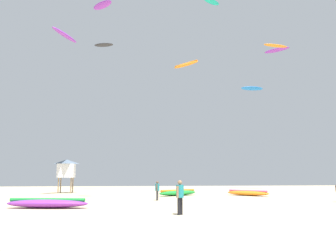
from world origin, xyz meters
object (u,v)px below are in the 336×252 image
Objects in this scene: person_foreground at (180,194)px; kite_aloft_1 at (102,5)px; kite_grounded_mid at (47,203)px; kite_aloft_7 at (275,46)px; lifeguard_tower at (66,168)px; kite_aloft_5 at (211,1)px; kite_aloft_4 at (277,50)px; person_left at (157,189)px; kite_aloft_3 at (186,65)px; kite_aloft_0 at (252,88)px; kite_grounded_near at (248,193)px; kite_aloft_2 at (104,45)px; kite_grounded_far at (178,193)px; kite_aloft_6 at (65,35)px.

kite_aloft_1 reaches higher than person_foreground.
kite_grounded_mid is 1.51× the size of kite_aloft_7.
kite_aloft_5 is at bearing 4.61° from lifeguard_tower.
kite_grounded_mid is 1.41× the size of kite_aloft_4.
person_foreground is 32.28m from kite_aloft_7.
kite_aloft_1 is at bearing -70.03° from lifeguard_tower.
person_left is at bearing -55.71° from lifeguard_tower.
kite_aloft_0 is at bearing 43.48° from kite_aloft_3.
kite_aloft_4 is (27.38, 20.06, 4.86)m from kite_aloft_1.
kite_grounded_near is at bearing -47.80° from kite_aloft_3.
person_foreground is 0.43× the size of lifeguard_tower.
person_left is 0.30× the size of kite_grounded_mid.
person_left is 0.39× the size of lifeguard_tower.
person_foreground is 0.81× the size of kite_aloft_1.
person_foreground is 0.57× the size of kite_aloft_5.
kite_aloft_3 is (4.84, 11.93, 15.41)m from person_left.
person_left is 0.51× the size of kite_aloft_2.
kite_aloft_7 is at bearing 93.90° from person_foreground.
kite_grounded_near is at bearing -144.64° from kite_aloft_7.
kite_aloft_2 reaches higher than lifeguard_tower.
kite_grounded_far is 28.41m from kite_aloft_2.
person_foreground reaches higher than person_left.
kite_aloft_2 is (-6.47, 32.99, 21.54)m from person_foreground.
kite_grounded_far is 1.25× the size of lifeguard_tower.
kite_aloft_5 is (-9.65, -9.38, 10.50)m from kite_aloft_0.
kite_grounded_far is 30.04m from kite_aloft_0.
kite_grounded_mid is 46.62m from kite_aloft_4.
kite_aloft_5 is at bearing 53.91° from kite_grounded_far.
kite_aloft_0 is 1.79× the size of kite_aloft_1.
kite_grounded_far is at bearing -5.71° from kite_aloft_6.
kite_grounded_far is 1.16× the size of kite_aloft_6.
kite_aloft_1 reaches higher than person_left.
kite_aloft_1 is 23.08m from kite_aloft_5.
kite_aloft_3 reaches higher than lifeguard_tower.
kite_aloft_2 is (-16.64, 16.08, 22.29)m from kite_grounded_near.
lifeguard_tower is 1.31× the size of kite_aloft_5.
kite_aloft_3 is at bearing 13.72° from kite_aloft_6.
kite_grounded_mid is at bearing -170.33° from person_foreground.
kite_aloft_2 reaches higher than kite_aloft_3.
kite_aloft_0 is 1.10× the size of kite_aloft_7.
kite_aloft_7 is (6.20, 4.40, 18.63)m from kite_grounded_near.
kite_aloft_2 reaches higher than kite_grounded_near.
lifeguard_tower is 1.31× the size of kite_aloft_2.
kite_aloft_3 is 12.01m from kite_aloft_7.
kite_aloft_7 is at bearing -9.23° from lifeguard_tower.
kite_aloft_2 is at bearing 138.02° from kite_aloft_3.
kite_aloft_4 is 1.07× the size of kite_aloft_7.
kite_aloft_0 reaches higher than lifeguard_tower.
kite_aloft_4 is at bearing 36.87° from kite_grounded_far.
kite_aloft_2 is (3.61, 7.37, 19.53)m from lifeguard_tower.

